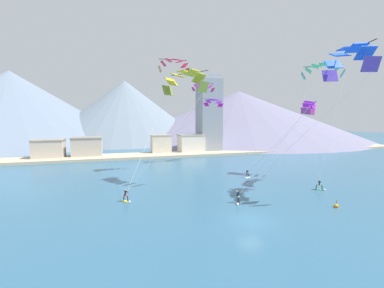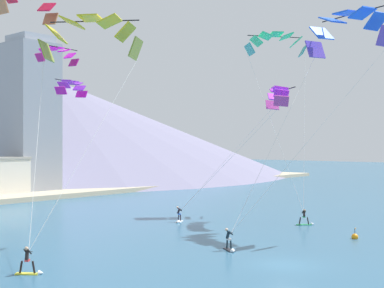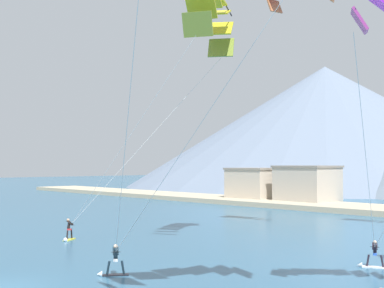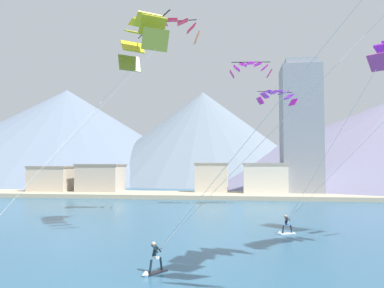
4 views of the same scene
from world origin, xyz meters
The scene contains 22 objects.
ground_plane centered at (0.00, 0.00, 0.00)m, with size 400.00×400.00×0.00m, color #2D5B7A.
kitesurfer_near_lead centered at (-12.19, 10.47, 0.54)m, with size 1.33×1.65×1.79m.
kitesurfer_near_trail centered at (9.77, 18.06, 0.45)m, with size 1.73×1.17×1.65m.
kitesurfer_mid_center centered at (16.43, 7.31, 0.45)m, with size 1.46×1.56×1.65m.
kitesurfer_far_left centered at (1.36, 5.50, 0.51)m, with size 1.28×1.68×1.75m.
parafoil_kite_near_lead centered at (-2.45, 16.86, 17.04)m, with size 12.78×10.20×17.06m.
parafoil_kite_near_trail centered at (16.53, 10.61, 12.82)m, with size 9.20×10.13×12.48m.
parafoil_kite_mid_center centered at (22.76, 14.57, 19.68)m, with size 9.62×10.05×19.52m.
parafoil_kite_far_left centered at (14.77, 2.35, 18.32)m, with size 15.24×8.59×18.42m.
parafoil_kite_distant_high_outer centered at (11.11, 37.44, 15.23)m, with size 5.76×3.48×1.99m.
parafoil_kite_distant_low_drift centered at (7.50, 35.34, 18.71)m, with size 5.63×1.75×2.02m.
parafoil_kite_distant_mid_solo centered at (-1.63, 27.20, 21.59)m, with size 6.44×2.43×2.83m.
race_marker_buoy centered at (12.21, 0.55, 0.16)m, with size 0.56×0.56×1.02m.
shoreline_strip centered at (0.00, 51.04, 0.35)m, with size 180.00×10.00×0.70m, color #BCAD8E.
shore_building_harbour_front centered at (0.79, 54.63, 3.03)m, with size 6.10×4.42×6.03m.
shore_building_promenade_mid centered at (-29.77, 53.31, 2.73)m, with size 7.72×6.29×5.44m.
shore_building_quay_east centered at (-20.31, 54.14, 2.92)m, with size 8.15×6.78×5.82m.
shore_building_quay_west centered at (10.43, 54.36, 3.02)m, with size 7.97×6.03×6.02m.
highrise_tower centered at (17.12, 55.96, 12.25)m, with size 7.00×7.00×24.93m.
mountain_peak_west_ridge centered at (54.51, 106.28, 13.16)m, with size 129.97×129.97×26.31m.
mountain_peak_central_summit centered at (-6.56, 111.54, 15.11)m, with size 80.01×80.01×30.22m.
mountain_peak_east_shoulder centered at (-56.78, 113.99, 16.36)m, with size 108.03×108.03×32.72m.
Camera 1 is at (-13.97, -23.22, 10.75)m, focal length 24.00 mm.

